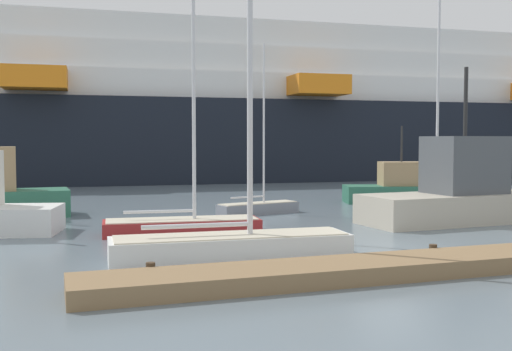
{
  "coord_description": "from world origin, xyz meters",
  "views": [
    {
      "loc": [
        -10.79,
        -17.81,
        3.67
      ],
      "look_at": [
        0.0,
        14.19,
        1.72
      ],
      "focal_mm": 42.61,
      "sensor_mm": 36.0,
      "label": 1
    }
  ],
  "objects": [
    {
      "name": "fishing_boat_2",
      "position": [
        8.6,
        13.43,
        0.88
      ],
      "size": [
        6.4,
        3.72,
        4.53
      ],
      "rotation": [
        0.0,
        0.0,
        -0.28
      ],
      "color": "#2D6B51",
      "rests_on": "ground_plane"
    },
    {
      "name": "sailboat_1",
      "position": [
        8.56,
        8.89,
        0.49
      ],
      "size": [
        5.94,
        2.37,
        11.34
      ],
      "rotation": [
        0.0,
        0.0,
        3.03
      ],
      "color": "gray",
      "rests_on": "ground_plane"
    },
    {
      "name": "sailboat_0",
      "position": [
        -1.03,
        10.8,
        0.41
      ],
      "size": [
        4.37,
        2.07,
        8.48
      ],
      "rotation": [
        0.0,
        0.0,
        0.24
      ],
      "color": "gray",
      "rests_on": "ground_plane"
    },
    {
      "name": "sailboat_2",
      "position": [
        -5.94,
        5.66,
        0.47
      ],
      "size": [
        6.25,
        2.29,
        10.68
      ],
      "rotation": [
        0.0,
        0.0,
        -0.09
      ],
      "color": "maroon",
      "rests_on": "ground_plane"
    },
    {
      "name": "cruise_ship",
      "position": [
        -0.06,
        40.71,
        6.63
      ],
      "size": [
        132.66,
        26.39,
        20.96
      ],
      "rotation": [
        0.0,
        0.0,
        -0.06
      ],
      "color": "black",
      "rests_on": "ground_plane"
    },
    {
      "name": "ground_plane",
      "position": [
        0.0,
        0.0,
        0.0
      ],
      "size": [
        600.0,
        600.0,
        0.0
      ],
      "primitive_type": "plane",
      "color": "slate"
    },
    {
      "name": "sailboat_3",
      "position": [
        -5.57,
        0.0,
        0.67
      ],
      "size": [
        7.49,
        2.2,
        14.03
      ],
      "rotation": [
        0.0,
        0.0,
        -0.06
      ],
      "color": "white",
      "rests_on": "ground_plane"
    },
    {
      "name": "fishing_boat_1",
      "position": [
        6.52,
        5.0,
        1.34
      ],
      "size": [
        8.98,
        3.63,
        6.94
      ],
      "rotation": [
        0.0,
        0.0,
        0.06
      ],
      "color": "#BCB29E",
      "rests_on": "ground_plane"
    },
    {
      "name": "dock_pier",
      "position": [
        0.0,
        -3.49,
        0.23
      ],
      "size": [
        21.12,
        2.17,
        0.56
      ],
      "color": "olive",
      "rests_on": "ground_plane"
    }
  ]
}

